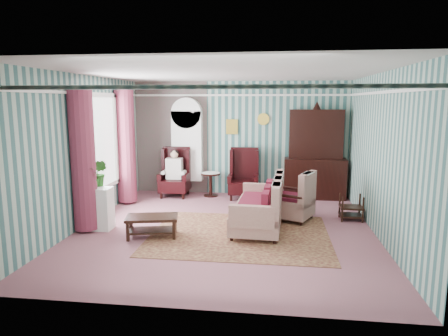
# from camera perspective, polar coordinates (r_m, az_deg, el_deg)

# --- Properties ---
(floor) EXTENTS (6.00, 6.00, 0.00)m
(floor) POSITION_cam_1_polar(r_m,az_deg,el_deg) (7.67, 0.19, -8.69)
(floor) COLOR #955666
(floor) RESTS_ON ground
(room_shell) EXTENTS (5.53, 6.02, 2.91)m
(room_shell) POSITION_cam_1_polar(r_m,az_deg,el_deg) (7.57, -4.31, 6.53)
(room_shell) COLOR #376461
(room_shell) RESTS_ON ground
(bookcase) EXTENTS (0.80, 0.28, 2.24)m
(bookcase) POSITION_cam_1_polar(r_m,az_deg,el_deg) (10.40, -5.27, 2.42)
(bookcase) COLOR silver
(bookcase) RESTS_ON floor
(dresser_hutch) EXTENTS (1.50, 0.56, 2.36)m
(dresser_hutch) POSITION_cam_1_polar(r_m,az_deg,el_deg) (10.08, 12.93, 2.34)
(dresser_hutch) COLOR black
(dresser_hutch) RESTS_ON floor
(wingback_left) EXTENTS (0.76, 0.80, 1.25)m
(wingback_left) POSITION_cam_1_polar(r_m,az_deg,el_deg) (10.16, -7.08, -0.60)
(wingback_left) COLOR black
(wingback_left) RESTS_ON floor
(wingback_right) EXTENTS (0.76, 0.80, 1.25)m
(wingback_right) POSITION_cam_1_polar(r_m,az_deg,el_deg) (9.87, 2.81, -0.83)
(wingback_right) COLOR black
(wingback_right) RESTS_ON floor
(seated_woman) EXTENTS (0.44, 0.40, 1.18)m
(seated_woman) POSITION_cam_1_polar(r_m,az_deg,el_deg) (10.16, -7.08, -0.80)
(seated_woman) COLOR white
(seated_woman) RESTS_ON floor
(round_side_table) EXTENTS (0.50, 0.50, 0.60)m
(round_side_table) POSITION_cam_1_polar(r_m,az_deg,el_deg) (10.18, -1.92, -2.37)
(round_side_table) COLOR black
(round_side_table) RESTS_ON floor
(nest_table) EXTENTS (0.45, 0.38, 0.54)m
(nest_table) POSITION_cam_1_polar(r_m,az_deg,el_deg) (8.55, 17.70, -5.35)
(nest_table) COLOR black
(nest_table) RESTS_ON floor
(plant_stand) EXTENTS (0.55, 0.35, 0.80)m
(plant_stand) POSITION_cam_1_polar(r_m,az_deg,el_deg) (7.93, -17.64, -5.53)
(plant_stand) COLOR silver
(plant_stand) RESTS_ON floor
(rug) EXTENTS (3.20, 2.60, 0.01)m
(rug) POSITION_cam_1_polar(r_m,az_deg,el_deg) (7.36, 2.25, -9.46)
(rug) COLOR #451D17
(rug) RESTS_ON floor
(sofa) EXTENTS (1.12, 2.04, 1.09)m
(sofa) POSITION_cam_1_polar(r_m,az_deg,el_deg) (7.67, 4.91, -4.49)
(sofa) COLOR beige
(sofa) RESTS_ON floor
(floral_armchair) EXTENTS (1.07, 1.08, 1.06)m
(floral_armchair) POSITION_cam_1_polar(r_m,az_deg,el_deg) (8.23, 9.74, -3.72)
(floral_armchair) COLOR #BBAE91
(floral_armchair) RESTS_ON floor
(coffee_table) EXTENTS (0.99, 0.68, 0.38)m
(coffee_table) POSITION_cam_1_polar(r_m,az_deg,el_deg) (7.31, -10.23, -8.22)
(coffee_table) COLOR black
(coffee_table) RESTS_ON floor
(potted_plant_a) EXTENTS (0.46, 0.43, 0.42)m
(potted_plant_a) POSITION_cam_1_polar(r_m,az_deg,el_deg) (7.72, -18.42, -1.33)
(potted_plant_a) COLOR #234816
(potted_plant_a) RESTS_ON plant_stand
(potted_plant_b) EXTENTS (0.31, 0.27, 0.51)m
(potted_plant_b) POSITION_cam_1_polar(r_m,az_deg,el_deg) (7.91, -17.31, -0.69)
(potted_plant_b) COLOR #264F18
(potted_plant_b) RESTS_ON plant_stand
(potted_plant_c) EXTENTS (0.29, 0.29, 0.41)m
(potted_plant_c) POSITION_cam_1_polar(r_m,az_deg,el_deg) (7.83, -18.27, -1.23)
(potted_plant_c) COLOR #1E5A1C
(potted_plant_c) RESTS_ON plant_stand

